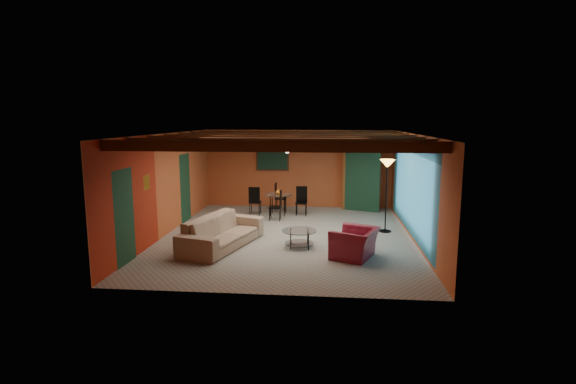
# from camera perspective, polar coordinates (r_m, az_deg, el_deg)

# --- Properties ---
(room) EXTENTS (6.52, 8.01, 2.71)m
(room) POSITION_cam_1_polar(r_m,az_deg,el_deg) (11.53, -0.04, 5.87)
(room) COLOR gray
(room) RESTS_ON ground
(sofa) EXTENTS (1.70, 2.78, 0.76)m
(sofa) POSITION_cam_1_polar(r_m,az_deg,el_deg) (10.85, -8.49, -5.07)
(sofa) COLOR #93755F
(sofa) RESTS_ON ground
(armchair) EXTENTS (1.22, 1.29, 0.67)m
(armchair) POSITION_cam_1_polar(r_m,az_deg,el_deg) (10.03, 8.63, -6.57)
(armchair) COLOR maroon
(armchair) RESTS_ON ground
(coffee_table) EXTENTS (0.92, 0.92, 0.43)m
(coffee_table) POSITION_cam_1_polar(r_m,az_deg,el_deg) (10.73, 1.48, -6.03)
(coffee_table) COLOR silver
(coffee_table) RESTS_ON ground
(dining_table) EXTENTS (1.81, 1.81, 0.94)m
(dining_table) POSITION_cam_1_polar(r_m,az_deg,el_deg) (14.22, -1.29, -1.13)
(dining_table) COLOR white
(dining_table) RESTS_ON ground
(armoire) EXTENTS (1.28, 0.95, 2.03)m
(armoire) POSITION_cam_1_polar(r_m,az_deg,el_deg) (15.23, 9.51, 1.53)
(armoire) COLOR brown
(armoire) RESTS_ON ground
(floor_lamp) EXTENTS (0.47, 0.47, 2.01)m
(floor_lamp) POSITION_cam_1_polar(r_m,az_deg,el_deg) (12.31, 12.59, -0.49)
(floor_lamp) COLOR black
(floor_lamp) RESTS_ON ground
(ceiling_fan) EXTENTS (1.50, 1.50, 0.44)m
(ceiling_fan) POSITION_cam_1_polar(r_m,az_deg,el_deg) (11.42, -0.09, 5.83)
(ceiling_fan) COLOR #472614
(ceiling_fan) RESTS_ON ceiling
(painting) EXTENTS (1.05, 0.03, 0.65)m
(painting) POSITION_cam_1_polar(r_m,az_deg,el_deg) (15.50, -2.03, 4.16)
(painting) COLOR black
(painting) RESTS_ON wall_back
(potted_plant) EXTENTS (0.52, 0.50, 0.46)m
(potted_plant) POSITION_cam_1_polar(r_m,az_deg,el_deg) (15.11, 9.64, 6.21)
(potted_plant) COLOR #26661E
(potted_plant) RESTS_ON armoire
(vase) EXTENTS (0.19, 0.19, 0.17)m
(vase) POSITION_cam_1_polar(r_m,az_deg,el_deg) (14.13, -1.29, 1.09)
(vase) COLOR orange
(vase) RESTS_ON dining_table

